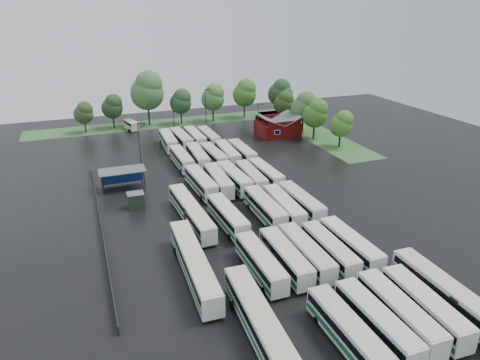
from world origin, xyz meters
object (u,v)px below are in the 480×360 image
object	(u,v)px
brick_building	(278,128)
artic_bus_west_a	(262,327)
artic_bus_east	(455,301)
minibus	(131,125)

from	to	relation	value
brick_building	artic_bus_west_a	distance (m)	73.48
artic_bus_west_a	brick_building	bearing A→B (deg)	66.05
artic_bus_west_a	artic_bus_east	distance (m)	21.37
brick_building	artic_bus_west_a	xyz separation A→B (m)	(-32.91, -65.70, -0.02)
brick_building	minibus	xyz separation A→B (m)	(-34.54, 18.36, -0.48)
brick_building	artic_bus_west_a	world-z (taller)	brick_building
artic_bus_west_a	minibus	size ratio (longest dim) A/B	2.97
artic_bus_west_a	minibus	xyz separation A→B (m)	(-1.63, 84.05, -0.46)
brick_building	artic_bus_west_a	bearing A→B (deg)	-116.61
brick_building	minibus	bearing A→B (deg)	152.01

